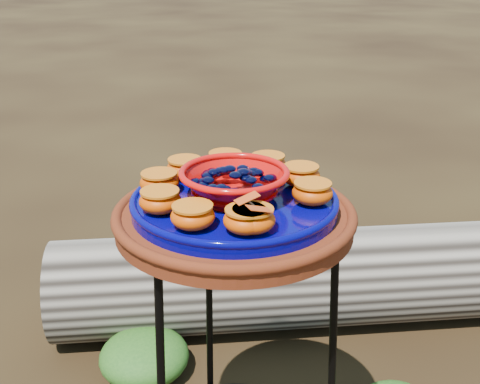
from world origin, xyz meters
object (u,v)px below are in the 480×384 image
object	(u,v)px
cobalt_plate	(234,204)
driftwood_log	(320,277)
terracotta_saucer	(234,219)
red_bowl	(234,185)
plant_stand	(235,374)

from	to	relation	value
cobalt_plate	driftwood_log	world-z (taller)	cobalt_plate
terracotta_saucer	driftwood_log	xyz separation A→B (m)	(0.49, 0.60, -0.55)
cobalt_plate	red_bowl	distance (m)	0.04
terracotta_saucer	driftwood_log	size ratio (longest dim) A/B	0.26
plant_stand	cobalt_plate	size ratio (longest dim) A/B	1.79
terracotta_saucer	cobalt_plate	world-z (taller)	cobalt_plate
plant_stand	driftwood_log	distance (m)	0.79
plant_stand	driftwood_log	world-z (taller)	plant_stand
cobalt_plate	driftwood_log	bearing A→B (deg)	50.52
red_bowl	driftwood_log	size ratio (longest dim) A/B	0.11
terracotta_saucer	cobalt_plate	size ratio (longest dim) A/B	1.17
terracotta_saucer	plant_stand	bearing A→B (deg)	0.00
plant_stand	terracotta_saucer	world-z (taller)	terracotta_saucer
red_bowl	plant_stand	bearing A→B (deg)	0.00
terracotta_saucer	red_bowl	world-z (taller)	red_bowl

